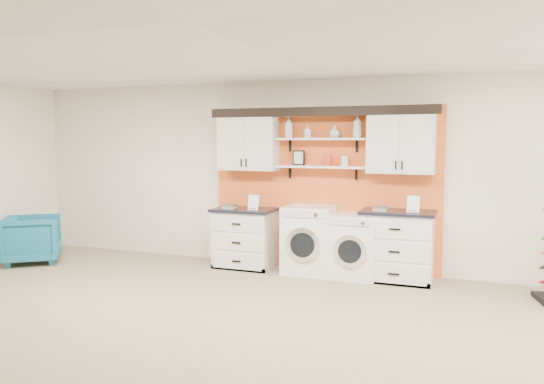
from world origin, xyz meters
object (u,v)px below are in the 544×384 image
at_px(washer, 309,240).
at_px(base_cabinet_left, 245,238).
at_px(base_cabinet_right, 397,246).
at_px(armchair, 33,239).
at_px(dryer, 355,246).

bearing_deg(washer, base_cabinet_left, 179.81).
distance_m(base_cabinet_left, base_cabinet_right, 2.26).
distance_m(base_cabinet_right, washer, 1.24).
height_order(washer, armchair, washer).
bearing_deg(base_cabinet_right, washer, -179.84).
distance_m(base_cabinet_left, dryer, 1.68).
bearing_deg(base_cabinet_right, dryer, -179.67).
height_order(base_cabinet_left, washer, washer).
relative_size(base_cabinet_left, base_cabinet_right, 0.93).
distance_m(base_cabinet_left, armchair, 3.35).
bearing_deg(washer, armchair, -167.97).
distance_m(base_cabinet_right, dryer, 0.58).
xyz_separation_m(washer, armchair, (-4.24, -0.90, -0.12)).
bearing_deg(base_cabinet_left, base_cabinet_right, -0.00).
relative_size(washer, dryer, 1.10).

